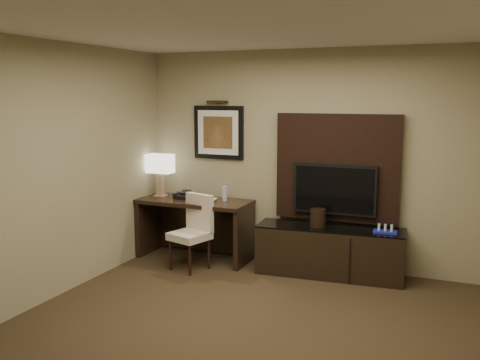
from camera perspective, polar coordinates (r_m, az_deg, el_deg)
The scene contains 18 objects.
floor at distance 4.78m, azimuth -0.53°, elevation -17.60°, with size 4.50×5.00×0.01m, color #2E2214.
ceiling at distance 4.31m, azimuth -0.58°, elevation 16.50°, with size 4.50×5.00×0.01m, color silver.
wall_back at distance 6.69m, azimuth 7.95°, elevation 2.19°, with size 4.50×0.01×2.70m, color gray.
wall_left at distance 5.62m, azimuth -22.13°, elevation 0.30°, with size 0.01×5.00×2.70m, color gray.
desk at distance 7.08m, azimuth -4.83°, elevation -5.24°, with size 1.47×0.63×0.79m, color black.
credenza at distance 6.51m, azimuth 9.54°, elevation -7.52°, with size 1.73×0.48×0.59m, color black.
tv_wall_panel at distance 6.57m, azimuth 10.33°, elevation 1.31°, with size 1.50×0.12×1.30m, color black.
tv at distance 6.52m, azimuth 10.08°, elevation -0.98°, with size 1.00×0.08×0.60m, color black.
artwork at distance 7.09m, azimuth -2.29°, elevation 5.09°, with size 0.70×0.04×0.70m, color black.
picture_light at distance 7.03m, azimuth -2.44°, elevation 8.32°, with size 0.04×0.04×0.30m, color #433215.
desk_chair at distance 6.63m, azimuth -5.40°, elevation -5.88°, with size 0.42×0.48×0.87m, color beige, non-canonical shape.
table_lamp at distance 7.25m, azimuth -8.50°, elevation 0.35°, with size 0.33×0.19×0.53m, color tan, non-canonical shape.
desk_phone at distance 7.08m, azimuth -6.12°, elevation -1.57°, with size 0.21×0.18×0.10m, color black, non-canonical shape.
blue_folder at distance 6.93m, azimuth -4.33°, elevation -2.14°, with size 0.22×0.29×0.02m, color #1933A7.
book at distance 6.91m, azimuth -4.14°, elevation -1.23°, with size 0.18×0.02×0.24m, color gray.
water_bottle at distance 6.88m, azimuth -1.65°, elevation -1.46°, with size 0.06×0.06×0.19m, color #B0BCC8.
ice_bucket at distance 6.42m, azimuth 8.31°, elevation -4.00°, with size 0.19×0.19×0.21m, color black.
minibar_tray at distance 6.30m, azimuth 15.23°, elevation -5.03°, with size 0.26×0.16×0.09m, color #172097, non-canonical shape.
Camera 1 is at (1.69, -3.93, 2.14)m, focal length 40.00 mm.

